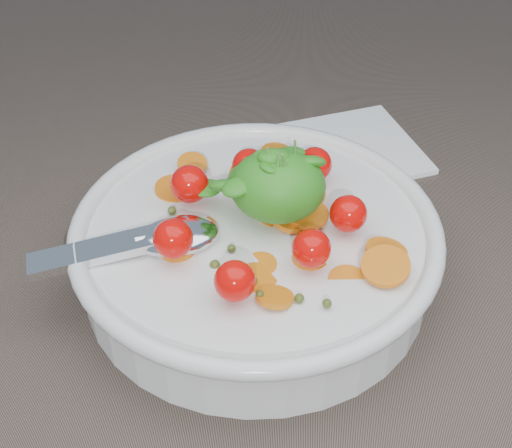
{
  "coord_description": "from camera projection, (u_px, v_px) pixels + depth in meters",
  "views": [
    {
      "loc": [
        0.02,
        -0.43,
        0.42
      ],
      "look_at": [
        -0.0,
        0.0,
        0.06
      ],
      "focal_mm": 50.0,
      "sensor_mm": 36.0,
      "label": 1
    }
  ],
  "objects": [
    {
      "name": "bowl",
      "position": [
        256.0,
        246.0,
        0.58
      ],
      "size": [
        0.32,
        0.3,
        0.13
      ],
      "color": "white",
      "rests_on": "ground"
    },
    {
      "name": "napkin",
      "position": [
        344.0,
        150.0,
        0.74
      ],
      "size": [
        0.19,
        0.18,
        0.01
      ],
      "primitive_type": "cube",
      "rotation": [
        0.0,
        0.0,
        0.38
      ],
      "color": "white",
      "rests_on": "ground"
    },
    {
      "name": "ground",
      "position": [
        256.0,
        278.0,
        0.6
      ],
      "size": [
        6.0,
        6.0,
        0.0
      ],
      "primitive_type": "plane",
      "color": "brown",
      "rests_on": "ground"
    }
  ]
}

